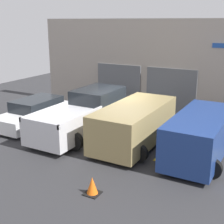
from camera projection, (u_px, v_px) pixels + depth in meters
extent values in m
plane|color=#2D2D30|center=(122.00, 129.00, 14.98)|extent=(28.00, 28.00, 0.00)
cube|color=#9E9389|center=(150.00, 67.00, 17.02)|extent=(13.59, 0.60, 5.12)
cube|color=#595B60|center=(119.00, 87.00, 17.91)|extent=(2.71, 0.08, 2.64)
cube|color=#595B60|center=(171.00, 93.00, 16.46)|extent=(2.71, 0.08, 2.64)
cube|color=#1E4799|center=(222.00, 46.00, 14.63)|extent=(0.90, 0.03, 0.22)
cube|color=silver|center=(81.00, 119.00, 14.19)|extent=(1.96, 5.56, 0.99)
cube|color=#1E2328|center=(98.00, 95.00, 15.24)|extent=(1.80, 2.50, 0.63)
cube|color=silver|center=(46.00, 110.00, 13.41)|extent=(0.08, 3.06, 0.18)
cube|color=silver|center=(82.00, 117.00, 12.53)|extent=(0.08, 3.06, 0.18)
cube|color=silver|center=(39.00, 123.00, 11.72)|extent=(1.96, 0.08, 0.18)
cylinder|color=black|center=(86.00, 114.00, 16.13)|extent=(0.77, 0.22, 0.77)
cylinder|color=black|center=(116.00, 119.00, 15.31)|extent=(0.77, 0.22, 0.77)
cylinder|color=black|center=(41.00, 134.00, 13.24)|extent=(0.77, 0.22, 0.77)
cylinder|color=black|center=(74.00, 141.00, 12.43)|extent=(0.77, 0.22, 0.77)
cube|color=white|center=(36.00, 116.00, 15.52)|extent=(1.73, 4.38, 0.64)
cube|color=#1E2328|center=(37.00, 104.00, 15.44)|extent=(1.52, 2.41, 0.53)
cylinder|color=black|center=(43.00, 110.00, 17.05)|extent=(0.61, 0.22, 0.61)
cylinder|color=black|center=(65.00, 114.00, 16.35)|extent=(0.61, 0.22, 0.61)
cylinder|color=black|center=(5.00, 124.00, 14.77)|extent=(0.61, 0.22, 0.61)
cylinder|color=black|center=(28.00, 129.00, 14.07)|extent=(0.61, 0.22, 0.61)
cube|color=#9E8956|center=(135.00, 123.00, 12.86)|extent=(1.94, 4.66, 1.52)
cube|color=#1E2328|center=(156.00, 99.00, 14.62)|extent=(1.75, 0.06, 0.28)
cylinder|color=black|center=(131.00, 124.00, 14.64)|extent=(0.68, 0.22, 0.68)
cylinder|color=black|center=(166.00, 130.00, 13.83)|extent=(0.68, 0.22, 0.68)
cylinder|color=black|center=(99.00, 144.00, 12.22)|extent=(0.68, 0.22, 0.68)
cylinder|color=black|center=(139.00, 153.00, 11.41)|extent=(0.68, 0.22, 0.68)
cube|color=navy|center=(200.00, 135.00, 11.60)|extent=(1.76, 4.49, 1.52)
cube|color=#1E2328|center=(214.00, 107.00, 13.29)|extent=(1.59, 0.06, 0.28)
cylinder|color=black|center=(189.00, 135.00, 13.29)|extent=(0.67, 0.22, 0.67)
cylinder|color=black|center=(167.00, 159.00, 10.96)|extent=(0.67, 0.22, 0.67)
cylinder|color=black|center=(212.00, 169.00, 10.24)|extent=(0.67, 0.22, 0.67)
cube|color=gold|center=(17.00, 120.00, 16.28)|extent=(0.12, 2.20, 0.01)
cube|color=gold|center=(58.00, 129.00, 15.01)|extent=(0.12, 2.20, 0.01)
cube|color=gold|center=(106.00, 139.00, 13.75)|extent=(0.12, 2.20, 0.01)
cube|color=gold|center=(165.00, 150.00, 12.49)|extent=(0.12, 2.20, 0.01)
cube|color=black|center=(92.00, 193.00, 9.37)|extent=(0.47, 0.47, 0.03)
cone|color=orange|center=(92.00, 186.00, 9.29)|extent=(0.36, 0.36, 0.55)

